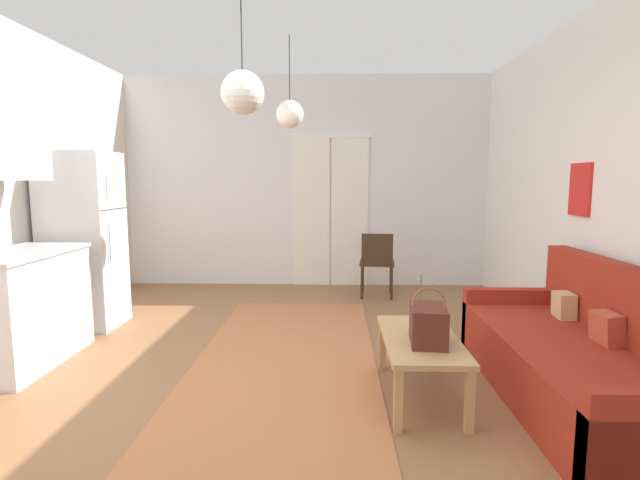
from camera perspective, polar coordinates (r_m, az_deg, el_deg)
The scene contains 12 objects.
ground_plane at distance 3.45m, azimuth -5.22°, elevation -18.76°, with size 5.50×7.56×0.10m, color #8E603D.
wall_back at distance 6.62m, azimuth -1.58°, elevation 6.82°, with size 5.10×0.13×2.85m.
area_rug at distance 3.92m, azimuth -4.22°, elevation -14.59°, with size 1.45×3.71×0.01m, color #B26B42.
couch at distance 3.68m, azimuth 28.96°, elevation -12.55°, with size 0.86×2.09×0.90m.
coffee_table at distance 3.34m, azimuth 11.87°, elevation -12.13°, with size 0.49×1.00×0.42m.
bamboo_vase at distance 3.39m, azimuth 11.82°, elevation -9.20°, with size 0.07×0.07×0.40m.
handbag at distance 3.18m, azimuth 12.77°, elevation -9.76°, with size 0.25×0.36×0.37m.
refrigerator at distance 5.27m, azimuth -26.36°, elevation -0.04°, with size 0.67×0.58×1.73m.
kitchen_counter at distance 4.43m, azimuth -32.61°, elevation -2.58°, with size 0.60×1.10×2.08m.
accent_chair at distance 5.96m, azimuth 6.80°, elevation -2.44°, with size 0.45×0.44×0.81m.
pendant_lamp_near at distance 3.27m, azimuth -9.20°, elevation 16.94°, with size 0.28×0.28×0.97m.
pendant_lamp_far at distance 4.89m, azimuth -3.61°, elevation 14.72°, with size 0.27×0.27×0.89m.
Camera 1 is at (0.39, -3.08, 1.46)m, focal length 26.85 mm.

